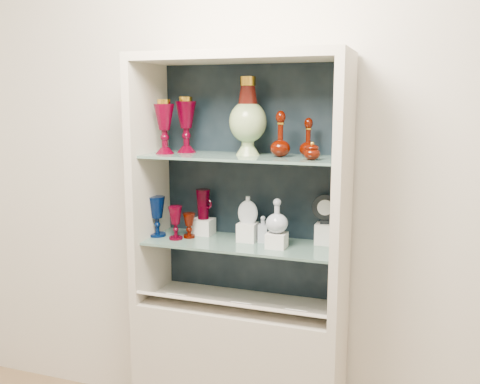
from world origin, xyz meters
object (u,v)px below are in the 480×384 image
(cobalt_goblet, at_px, (157,216))
(lidded_bowl, at_px, (312,151))
(enamel_urn, at_px, (248,116))
(ruby_pitcher, at_px, (203,204))
(pedestal_lamp_right, at_px, (186,125))
(ruby_goblet_small, at_px, (189,226))
(flat_flask, at_px, (248,209))
(clear_square_bottle, at_px, (263,229))
(ruby_goblet_tall, at_px, (176,223))
(ruby_decanter_b, at_px, (308,136))
(pedestal_lamp_left, at_px, (164,127))
(ruby_decanter_a, at_px, (281,131))
(clear_round_decanter, at_px, (277,217))
(cameo_medallion, at_px, (325,209))

(cobalt_goblet, bearing_deg, lidded_bowl, -3.42)
(enamel_urn, height_order, ruby_pitcher, enamel_urn)
(pedestal_lamp_right, xyz_separation_m, ruby_goblet_small, (0.03, -0.06, -0.49))
(flat_flask, bearing_deg, clear_square_bottle, -7.02)
(ruby_goblet_tall, bearing_deg, ruby_decanter_b, 10.28)
(pedestal_lamp_left, xyz_separation_m, flat_flask, (0.40, 0.07, -0.39))
(pedestal_lamp_right, xyz_separation_m, cobalt_goblet, (-0.13, -0.08, -0.46))
(ruby_decanter_b, bearing_deg, ruby_decanter_a, -153.51)
(ruby_pitcher, distance_m, clear_round_decanter, 0.44)
(clear_square_bottle, bearing_deg, flat_flask, -178.15)
(cameo_medallion, bearing_deg, pedestal_lamp_right, 167.46)
(lidded_bowl, distance_m, flat_flask, 0.46)
(ruby_goblet_small, xyz_separation_m, flat_flask, (0.30, 0.04, 0.10))
(cameo_medallion, bearing_deg, ruby_goblet_small, 172.69)
(enamel_urn, relative_size, ruby_decanter_b, 1.93)
(lidded_bowl, relative_size, ruby_pitcher, 0.54)
(pedestal_lamp_right, distance_m, enamel_urn, 0.33)
(cobalt_goblet, height_order, clear_round_decanter, clear_round_decanter)
(enamel_urn, xyz_separation_m, cobalt_goblet, (-0.46, -0.06, -0.50))
(pedestal_lamp_left, xyz_separation_m, ruby_decanter_a, (0.57, 0.04, -0.01))
(cobalt_goblet, bearing_deg, flat_flask, 7.29)
(ruby_decanter_a, distance_m, cobalt_goblet, 0.76)
(pedestal_lamp_right, xyz_separation_m, ruby_pitcher, (0.07, 0.03, -0.40))
(pedestal_lamp_right, height_order, ruby_decanter_b, pedestal_lamp_right)
(ruby_goblet_small, xyz_separation_m, ruby_pitcher, (0.04, 0.09, 0.09))
(pedestal_lamp_right, relative_size, clear_square_bottle, 2.10)
(pedestal_lamp_right, xyz_separation_m, cameo_medallion, (0.69, 0.04, -0.38))
(cobalt_goblet, height_order, cameo_medallion, cameo_medallion)
(ruby_pitcher, xyz_separation_m, flat_flask, (0.26, -0.05, 0.00))
(enamel_urn, bearing_deg, flat_flask, 80.89)
(ruby_goblet_tall, xyz_separation_m, ruby_goblet_small, (0.05, 0.05, -0.02))
(ruby_goblet_small, distance_m, flat_flask, 0.31)
(flat_flask, distance_m, clear_round_decanter, 0.18)
(cobalt_goblet, distance_m, clear_round_decanter, 0.63)
(ruby_goblet_small, distance_m, clear_round_decanter, 0.47)
(pedestal_lamp_right, relative_size, ruby_goblet_tall, 1.66)
(ruby_goblet_small, distance_m, cameo_medallion, 0.67)
(pedestal_lamp_left, bearing_deg, cameo_medallion, 10.26)
(pedestal_lamp_left, relative_size, enamel_urn, 0.71)
(enamel_urn, height_order, cobalt_goblet, enamel_urn)
(ruby_decanter_b, distance_m, flat_flask, 0.46)
(pedestal_lamp_right, height_order, ruby_goblet_tall, pedestal_lamp_right)
(ruby_goblet_small, height_order, clear_square_bottle, clear_square_bottle)
(lidded_bowl, bearing_deg, ruby_pitcher, 164.84)
(ruby_decanter_a, bearing_deg, flat_flask, 170.12)
(flat_flask, bearing_deg, ruby_goblet_small, 178.02)
(lidded_bowl, bearing_deg, clear_square_bottle, 156.71)
(pedestal_lamp_right, distance_m, clear_round_decanter, 0.65)
(ruby_pitcher, bearing_deg, ruby_decanter_a, 13.89)
(lidded_bowl, distance_m, ruby_goblet_small, 0.74)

